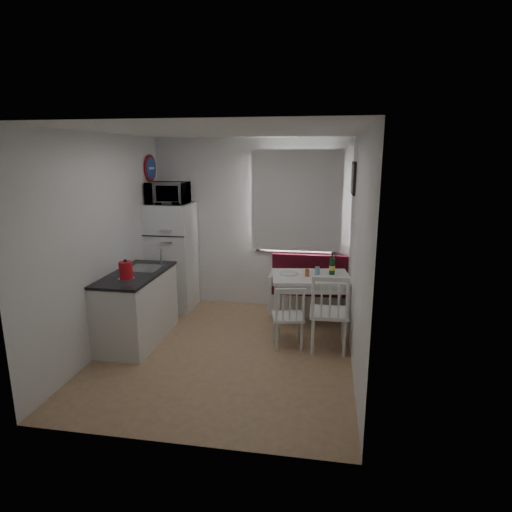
{
  "coord_description": "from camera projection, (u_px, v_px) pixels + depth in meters",
  "views": [
    {
      "loc": [
        1.16,
        -4.7,
        2.36
      ],
      "look_at": [
        0.29,
        0.5,
        1.1
      ],
      "focal_mm": 30.0,
      "sensor_mm": 36.0,
      "label": 1
    }
  ],
  "objects": [
    {
      "name": "window",
      "position": [
        297.0,
        204.0,
        6.4
      ],
      "size": [
        1.22,
        0.06,
        1.47
      ],
      "primitive_type": "cube",
      "color": "white",
      "rests_on": "wall_back"
    },
    {
      "name": "wall_sign",
      "position": [
        151.0,
        168.0,
        6.37
      ],
      "size": [
        0.03,
        0.4,
        0.4
      ],
      "primitive_type": "cylinder",
      "rotation": [
        0.0,
        1.57,
        0.0
      ],
      "color": "navy",
      "rests_on": "wall_left"
    },
    {
      "name": "chair_right",
      "position": [
        329.0,
        305.0,
        5.08
      ],
      "size": [
        0.47,
        0.45,
        0.53
      ],
      "rotation": [
        0.0,
        0.0,
        0.02
      ],
      "color": "white",
      "rests_on": "floor"
    },
    {
      "name": "dining_table",
      "position": [
        311.0,
        282.0,
        5.74
      ],
      "size": [
        1.13,
        0.87,
        0.77
      ],
      "rotation": [
        0.0,
        0.0,
        0.15
      ],
      "color": "white",
      "rests_on": "floor"
    },
    {
      "name": "kettle",
      "position": [
        126.0,
        271.0,
        5.01
      ],
      "size": [
        0.19,
        0.19,
        0.25
      ],
      "primitive_type": "cylinder",
      "color": "red",
      "rests_on": "kitchen_counter"
    },
    {
      "name": "wall_back",
      "position": [
        251.0,
        224.0,
        6.62
      ],
      "size": [
        3.0,
        0.02,
        2.6
      ],
      "primitive_type": "cube",
      "color": "white",
      "rests_on": "floor"
    },
    {
      "name": "drinking_glass_blue",
      "position": [
        317.0,
        271.0,
        5.74
      ],
      "size": [
        0.07,
        0.07,
        0.11
      ],
      "primitive_type": "cylinder",
      "color": "#6DA4BA",
      "rests_on": "dining_table"
    },
    {
      "name": "bench",
      "position": [
        309.0,
        294.0,
        6.48
      ],
      "size": [
        1.21,
        0.47,
        0.87
      ],
      "color": "white",
      "rests_on": "floor"
    },
    {
      "name": "picture_frame",
      "position": [
        353.0,
        178.0,
        5.59
      ],
      "size": [
        0.04,
        0.52,
        0.42
      ],
      "primitive_type": "cube",
      "color": "black",
      "rests_on": "wall_right"
    },
    {
      "name": "chair_left",
      "position": [
        287.0,
        311.0,
        5.2
      ],
      "size": [
        0.45,
        0.44,
        0.43
      ],
      "rotation": [
        0.0,
        0.0,
        0.22
      ],
      "color": "white",
      "rests_on": "floor"
    },
    {
      "name": "ceiling",
      "position": [
        223.0,
        131.0,
        4.64
      ],
      "size": [
        3.0,
        3.5,
        0.02
      ],
      "primitive_type": "cube",
      "color": "white",
      "rests_on": "wall_back"
    },
    {
      "name": "wine_bottle",
      "position": [
        332.0,
        263.0,
        5.74
      ],
      "size": [
        0.08,
        0.08,
        0.31
      ],
      "primitive_type": null,
      "color": "#133C17",
      "rests_on": "dining_table"
    },
    {
      "name": "microwave",
      "position": [
        168.0,
        193.0,
        6.31
      ],
      "size": [
        0.58,
        0.39,
        0.32
      ],
      "primitive_type": "imported",
      "color": "white",
      "rests_on": "fridge"
    },
    {
      "name": "kitchen_counter",
      "position": [
        138.0,
        306.0,
        5.48
      ],
      "size": [
        0.62,
        1.32,
        1.16
      ],
      "color": "white",
      "rests_on": "floor"
    },
    {
      "name": "wall_left",
      "position": [
        104.0,
        243.0,
        5.19
      ],
      "size": [
        0.02,
        3.5,
        2.6
      ],
      "primitive_type": "cube",
      "color": "white",
      "rests_on": "floor"
    },
    {
      "name": "fridge",
      "position": [
        172.0,
        257.0,
        6.59
      ],
      "size": [
        0.65,
        0.65,
        1.63
      ],
      "primitive_type": "cube",
      "color": "white",
      "rests_on": "floor"
    },
    {
      "name": "wall_right",
      "position": [
        357.0,
        253.0,
        4.7
      ],
      "size": [
        0.02,
        3.5,
        2.6
      ],
      "primitive_type": "cube",
      "color": "white",
      "rests_on": "floor"
    },
    {
      "name": "curtain",
      "position": [
        296.0,
        201.0,
        6.33
      ],
      "size": [
        1.35,
        0.02,
        1.5
      ],
      "primitive_type": "cube",
      "color": "white",
      "rests_on": "wall_back"
    },
    {
      "name": "floor",
      "position": [
        226.0,
        351.0,
        5.25
      ],
      "size": [
        3.0,
        3.5,
        0.02
      ],
      "primitive_type": "cube",
      "color": "#9B7952",
      "rests_on": "ground"
    },
    {
      "name": "drinking_glass_orange",
      "position": [
        307.0,
        273.0,
        5.67
      ],
      "size": [
        0.06,
        0.06,
        0.1
      ],
      "primitive_type": "cylinder",
      "color": "#C35D20",
      "rests_on": "dining_table"
    },
    {
      "name": "wall_front",
      "position": [
        170.0,
        296.0,
        3.27
      ],
      "size": [
        3.0,
        0.02,
        2.6
      ],
      "primitive_type": "cube",
      "color": "white",
      "rests_on": "floor"
    },
    {
      "name": "plate",
      "position": [
        289.0,
        273.0,
        5.79
      ],
      "size": [
        0.26,
        0.26,
        0.02
      ],
      "primitive_type": "cylinder",
      "color": "white",
      "rests_on": "dining_table"
    }
  ]
}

